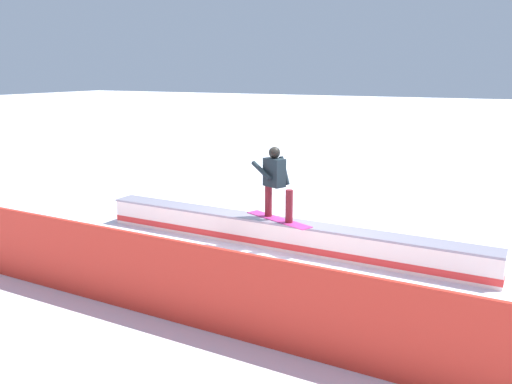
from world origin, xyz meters
The scene contains 4 objects.
ground_plane centered at (0.00, 0.00, 0.00)m, with size 120.00×120.00×0.00m, color white.
grind_box centered at (0.00, 0.00, 0.25)m, with size 7.89×0.80×0.55m.
snowboarder centered at (0.12, -0.04, 1.30)m, with size 1.54×0.86×1.39m.
safety_fence centered at (0.00, 3.44, 0.58)m, with size 10.70×0.06×1.17m, color red.
Camera 1 is at (-3.89, 8.87, 3.34)m, focal length 37.07 mm.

